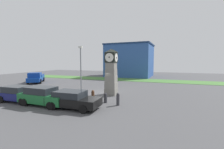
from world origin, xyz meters
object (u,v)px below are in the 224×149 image
(car_by_building, at_px, (73,99))
(street_lamp_near_road, at_px, (81,65))
(pickup_truck, at_px, (36,77))
(car_navy_sedan, at_px, (19,94))
(clock_tower, at_px, (111,72))
(bollard_far_row, at_px, (93,95))
(car_near_tower, at_px, (43,96))
(bollard_near_tower, at_px, (118,99))
(bollard_mid_row, at_px, (105,98))

(car_by_building, height_order, street_lamp_near_road, street_lamp_near_road)
(pickup_truck, bearing_deg, car_navy_sedan, -50.13)
(car_by_building, relative_size, street_lamp_near_road, 0.77)
(street_lamp_near_road, bearing_deg, clock_tower, -9.87)
(clock_tower, relative_size, car_by_building, 1.19)
(car_navy_sedan, distance_m, pickup_truck, 13.25)
(bollard_far_row, bearing_deg, car_near_tower, -140.58)
(car_navy_sedan, bearing_deg, clock_tower, 37.87)
(clock_tower, height_order, car_near_tower, clock_tower)
(clock_tower, xyz_separation_m, street_lamp_near_road, (-4.37, 0.76, 0.76))
(pickup_truck, xyz_separation_m, street_lamp_near_road, (11.39, -3.76, 2.40))
(car_near_tower, height_order, street_lamp_near_road, street_lamp_near_road)
(bollard_far_row, distance_m, car_by_building, 2.74)
(car_navy_sedan, height_order, car_near_tower, car_near_tower)
(street_lamp_near_road, bearing_deg, pickup_truck, 161.74)
(clock_tower, xyz_separation_m, bollard_far_row, (-0.83, -2.96, -2.05))
(bollard_near_tower, bearing_deg, car_navy_sedan, -167.96)
(clock_tower, height_order, car_by_building, clock_tower)
(bollard_near_tower, relative_size, car_navy_sedan, 0.27)
(car_navy_sedan, relative_size, street_lamp_near_road, 0.72)
(car_near_tower, relative_size, pickup_truck, 0.86)
(bollard_near_tower, height_order, bollard_far_row, bollard_near_tower)
(bollard_near_tower, height_order, car_near_tower, car_near_tower)
(pickup_truck, bearing_deg, bollard_far_row, -26.62)
(bollard_near_tower, xyz_separation_m, bollard_far_row, (-2.77, 0.72, -0.04))
(bollard_near_tower, xyz_separation_m, car_by_building, (-3.25, -1.96, 0.18))
(bollard_near_tower, height_order, pickup_truck, pickup_truck)
(street_lamp_near_road, bearing_deg, car_near_tower, -88.71)
(bollard_far_row, xyz_separation_m, car_near_tower, (-3.39, -2.79, 0.29))
(clock_tower, distance_m, bollard_near_tower, 4.63)
(bollard_near_tower, relative_size, car_near_tower, 0.24)
(bollard_mid_row, height_order, car_by_building, car_by_building)
(bollard_near_tower, relative_size, bollard_far_row, 1.08)
(pickup_truck, bearing_deg, street_lamp_near_road, -18.26)
(bollard_far_row, height_order, car_navy_sedan, car_navy_sedan)
(bollard_mid_row, xyz_separation_m, car_near_tower, (-4.82, -2.49, 0.35))
(car_navy_sedan, bearing_deg, bollard_mid_row, 16.93)
(bollard_mid_row, distance_m, bollard_far_row, 1.46)
(bollard_far_row, height_order, pickup_truck, pickup_truck)
(car_near_tower, distance_m, car_by_building, 2.91)
(car_navy_sedan, distance_m, car_near_tower, 3.05)
(clock_tower, height_order, car_navy_sedan, clock_tower)
(bollard_mid_row, distance_m, car_navy_sedan, 8.23)
(car_near_tower, bearing_deg, street_lamp_near_road, 91.29)
(bollard_near_tower, distance_m, pickup_truck, 19.51)
(clock_tower, distance_m, pickup_truck, 16.48)
(pickup_truck, bearing_deg, clock_tower, -16.00)
(clock_tower, distance_m, car_near_tower, 7.35)
(bollard_far_row, distance_m, street_lamp_near_road, 5.86)
(car_by_building, distance_m, street_lamp_near_road, 7.56)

